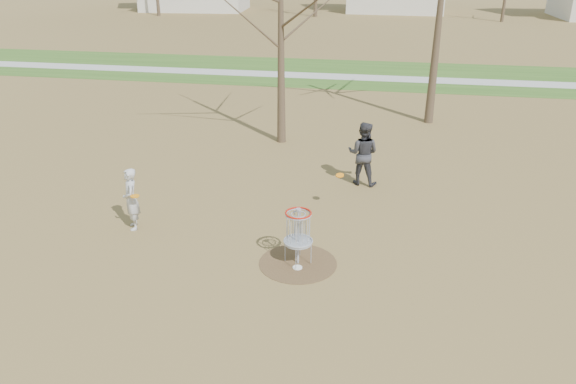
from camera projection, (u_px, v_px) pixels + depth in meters
The scene contains 9 objects.
ground at pixel (298, 263), 12.88m from camera, with size 160.00×160.00×0.00m, color brown.
green_band at pixel (357, 74), 31.79m from camera, with size 160.00×8.00×0.01m, color #2D5119.
footpath at pixel (356, 77), 30.88m from camera, with size 160.00×1.50×0.01m, color #9E9E99.
dirt_circle at pixel (298, 263), 12.88m from camera, with size 1.80×1.80×0.01m, color #47331E.
player_standing at pixel (131, 199), 14.17m from camera, with size 0.59×0.39×1.62m, color #B9B9B9.
player_throwing at pixel (363, 153), 16.80m from camera, with size 0.94×0.74×1.94m, color #323237.
disc_grounded at pixel (297, 267), 12.67m from camera, with size 0.22×0.22×0.02m, color white.
discs_in_play at pixel (247, 185), 14.45m from camera, with size 5.08×2.44×0.08m.
disc_golf_basket at pixel (298, 228), 12.51m from camera, with size 0.64×0.64×1.35m.
Camera 1 is at (1.73, -10.99, 6.70)m, focal length 35.00 mm.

